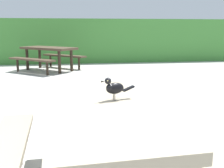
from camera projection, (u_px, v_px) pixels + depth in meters
hedge_wall at (80, 41)px, 11.03m from camera, size 28.00×1.45×1.68m
picnic_table_foreground at (100, 128)px, 2.08m from camera, size 1.76×1.83×0.74m
bird_grackle at (114, 87)px, 2.15m from camera, size 0.28×0.12×0.18m
picnic_table_mid_left at (49, 53)px, 8.63m from camera, size 2.39×2.39×0.74m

